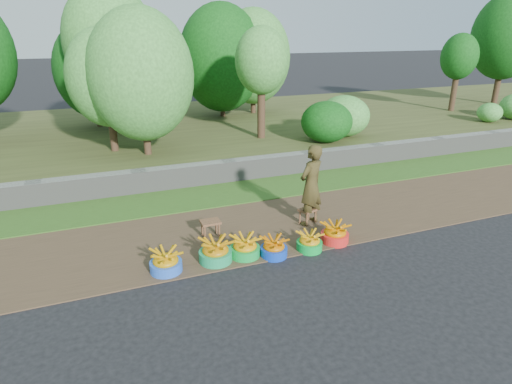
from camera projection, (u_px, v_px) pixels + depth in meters
name	position (u px, v px, depth m)	size (l,w,h in m)	color
ground_plane	(303.00, 255.00, 7.36)	(120.00, 120.00, 0.00)	black
dirt_shoulder	(274.00, 225.00, 8.44)	(80.00, 2.50, 0.02)	#493725
grass_verge	(240.00, 191.00, 10.18)	(80.00, 1.50, 0.04)	#325B1C
retaining_wall	(229.00, 171.00, 10.83)	(80.00, 0.35, 0.55)	slate
earth_bank	(187.00, 132.00, 15.10)	(80.00, 10.00, 0.50)	#434921
vegetation	(26.00, 63.00, 12.02)	(34.86, 8.23, 4.72)	#3B281A
basin_a	(166.00, 262.00, 6.79)	(0.51, 0.51, 0.38)	blue
basin_b	(215.00, 252.00, 7.08)	(0.55, 0.55, 0.41)	#199157
basin_c	(245.00, 248.00, 7.25)	(0.51, 0.51, 0.38)	#0F9A39
basin_d	(274.00, 248.00, 7.27)	(0.46, 0.46, 0.35)	#0F39B7
basin_e	(309.00, 242.00, 7.48)	(0.45, 0.45, 0.34)	#06A034
basin_f	(335.00, 234.00, 7.74)	(0.51, 0.51, 0.38)	red
stool_left	(210.00, 224.00, 7.89)	(0.36, 0.27, 0.31)	brown
stool_right	(308.00, 212.00, 8.46)	(0.41, 0.37, 0.30)	brown
vendor_woman	(311.00, 185.00, 8.24)	(0.59, 0.38, 1.60)	black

